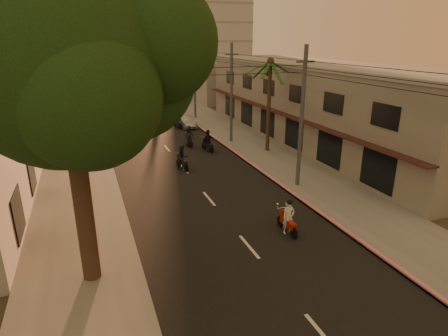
{
  "coord_description": "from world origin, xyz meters",
  "views": [
    {
      "loc": [
        -6.53,
        -12.05,
        9.27
      ],
      "look_at": [
        0.97,
        7.98,
        1.9
      ],
      "focal_mm": 30.0,
      "sensor_mm": 36.0,
      "label": 1
    }
  ],
  "objects": [
    {
      "name": "parked_car",
      "position": [
        3.83,
        27.67,
        0.64
      ],
      "size": [
        1.82,
        4.06,
        1.29
      ],
      "primitive_type": "imported",
      "rotation": [
        0.0,
        0.0,
        0.06
      ],
      "color": "gray",
      "rests_on": "ground"
    },
    {
      "name": "sidewalk_left",
      "position": [
        -7.5,
        20.0,
        0.06
      ],
      "size": [
        5.0,
        140.0,
        0.12
      ],
      "primitive_type": "cube",
      "color": "slate",
      "rests_on": "ground"
    },
    {
      "name": "scooter_far_b",
      "position": [
        2.85,
        27.45,
        0.79
      ],
      "size": [
        1.25,
        1.75,
        1.73
      ],
      "rotation": [
        0.0,
        0.0,
        0.17
      ],
      "color": "black",
      "rests_on": "ground"
    },
    {
      "name": "road",
      "position": [
        0.0,
        20.0,
        0.01
      ],
      "size": [
        10.0,
        140.0,
        0.02
      ],
      "primitive_type": "cube",
      "color": "black",
      "rests_on": "ground"
    },
    {
      "name": "shophouse_row",
      "position": [
        13.95,
        18.0,
        3.65
      ],
      "size": [
        8.8,
        34.2,
        7.3
      ],
      "color": "gray",
      "rests_on": "ground"
    },
    {
      "name": "scooter_mid_a",
      "position": [
        -0.12,
        13.89,
        0.88
      ],
      "size": [
        1.13,
        1.95,
        1.94
      ],
      "rotation": [
        0.0,
        0.0,
        0.18
      ],
      "color": "black",
      "rests_on": "ground"
    },
    {
      "name": "scooter_far_a",
      "position": [
        2.08,
        19.96,
        0.87
      ],
      "size": [
        1.04,
        1.95,
        1.93
      ],
      "rotation": [
        0.0,
        0.0,
        -0.14
      ],
      "color": "black",
      "rests_on": "ground"
    },
    {
      "name": "distant_tower",
      "position": [
        16.0,
        56.0,
        14.0
      ],
      "size": [
        12.1,
        12.1,
        28.0
      ],
      "color": "#B7B5B2",
      "rests_on": "ground"
    },
    {
      "name": "sidewalk_right",
      "position": [
        7.5,
        20.0,
        0.06
      ],
      "size": [
        5.0,
        140.0,
        0.12
      ],
      "primitive_type": "cube",
      "color": "slate",
      "rests_on": "ground"
    },
    {
      "name": "filler_right",
      "position": [
        14.0,
        45.0,
        3.0
      ],
      "size": [
        8.0,
        14.0,
        6.0
      ],
      "primitive_type": "cube",
      "color": "gray",
      "rests_on": "ground"
    },
    {
      "name": "palm_tree",
      "position": [
        8.0,
        16.0,
        7.15
      ],
      "size": [
        5.0,
        5.0,
        8.2
      ],
      "color": "black",
      "rests_on": "ground"
    },
    {
      "name": "utility_poles",
      "position": [
        6.2,
        20.0,
        6.54
      ],
      "size": [
        1.2,
        48.26,
        9.0
      ],
      "color": "#38383A",
      "rests_on": "ground"
    },
    {
      "name": "ground",
      "position": [
        0.0,
        0.0,
        0.0
      ],
      "size": [
        160.0,
        160.0,
        0.0
      ],
      "primitive_type": "plane",
      "color": "#383023",
      "rests_on": "ground"
    },
    {
      "name": "broadleaf_tree",
      "position": [
        -6.61,
        2.14,
        8.48
      ],
      "size": [
        9.6,
        8.7,
        12.1
      ],
      "color": "black",
      "rests_on": "ground"
    },
    {
      "name": "curb_stripe",
      "position": [
        5.1,
        15.0,
        0.1
      ],
      "size": [
        0.2,
        60.0,
        0.2
      ],
      "primitive_type": "cube",
      "color": "red",
      "rests_on": "ground"
    },
    {
      "name": "scooter_red",
      "position": [
        2.37,
        2.58,
        0.82
      ],
      "size": [
        0.72,
        1.91,
        1.88
      ],
      "rotation": [
        0.0,
        0.0,
        0.01
      ],
      "color": "black",
      "rests_on": "ground"
    },
    {
      "name": "scooter_mid_b",
      "position": [
        3.17,
        17.81,
        0.88
      ],
      "size": [
        1.25,
        1.95,
        1.94
      ],
      "rotation": [
        0.0,
        0.0,
        0.2
      ],
      "color": "black",
      "rests_on": "ground"
    },
    {
      "name": "filler_left_far",
      "position": [
        -14.0,
        52.0,
        3.5
      ],
      "size": [
        8.0,
        14.0,
        7.0
      ],
      "primitive_type": "cube",
      "color": "gray",
      "rests_on": "ground"
    },
    {
      "name": "scooter_far_c",
      "position": [
        2.02,
        33.58,
        0.74
      ],
      "size": [
        0.84,
        1.68,
        1.65
      ],
      "rotation": [
        0.0,
        0.0,
        0.08
      ],
      "color": "black",
      "rests_on": "ground"
    },
    {
      "name": "filler_left_near",
      "position": [
        -14.0,
        34.0,
        2.2
      ],
      "size": [
        8.0,
        14.0,
        4.4
      ],
      "primitive_type": "cube",
      "color": "gray",
      "rests_on": "ground"
    }
  ]
}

